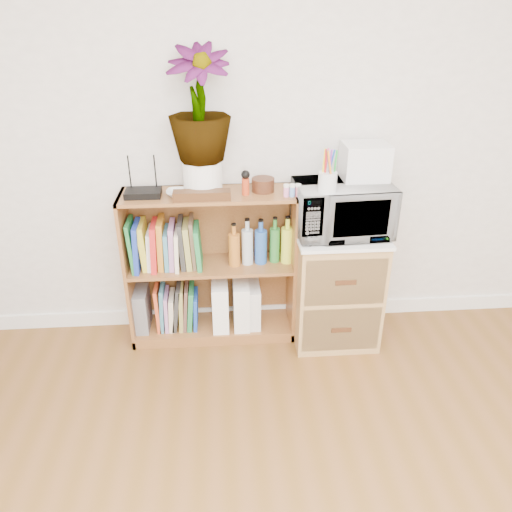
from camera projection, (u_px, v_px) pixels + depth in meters
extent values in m
cube|color=white|center=(266.00, 311.00, 3.35)|extent=(4.00, 0.02, 0.10)
cube|color=brown|center=(211.00, 268.00, 3.01)|extent=(1.00, 0.30, 0.95)
cube|color=#9E7542|center=(335.00, 287.00, 3.05)|extent=(0.50, 0.45, 0.70)
imported|color=white|center=(342.00, 209.00, 2.81)|extent=(0.55, 0.39, 0.29)
cylinder|color=silver|center=(327.00, 182.00, 2.60)|extent=(0.10, 0.10, 0.11)
cube|color=silver|center=(365.00, 161.00, 2.78)|extent=(0.25, 0.21, 0.20)
cube|color=black|center=(143.00, 193.00, 2.74)|extent=(0.20, 0.13, 0.04)
imported|color=silver|center=(178.00, 193.00, 2.75)|extent=(0.13, 0.13, 0.03)
cylinder|color=white|center=(203.00, 176.00, 2.77)|extent=(0.21, 0.21, 0.18)
imported|color=#2E692A|center=(199.00, 105.00, 2.59)|extent=(0.33, 0.33, 0.59)
cube|color=#341E0E|center=(202.00, 195.00, 2.69)|extent=(0.31, 0.08, 0.05)
cylinder|color=#B83616|center=(246.00, 187.00, 2.75)|extent=(0.04, 0.04, 0.09)
cylinder|color=#361A0E|center=(263.00, 185.00, 2.80)|extent=(0.13, 0.13, 0.07)
cube|color=#DB7983|center=(292.00, 191.00, 2.73)|extent=(0.12, 0.04, 0.06)
cube|color=slate|center=(143.00, 309.00, 3.10)|extent=(0.08, 0.21, 0.26)
cube|color=white|center=(220.00, 303.00, 3.12)|extent=(0.10, 0.25, 0.31)
cube|color=white|center=(241.00, 303.00, 3.13)|extent=(0.10, 0.24, 0.30)
cube|color=silver|center=(253.00, 304.00, 3.14)|extent=(0.09, 0.22, 0.27)
cube|color=#1F7735|center=(133.00, 244.00, 2.90)|extent=(0.04, 0.20, 0.30)
cube|color=#1B34A5|center=(138.00, 245.00, 2.90)|extent=(0.04, 0.20, 0.29)
cube|color=gold|center=(144.00, 245.00, 2.91)|extent=(0.05, 0.20, 0.28)
cube|color=silver|center=(150.00, 249.00, 2.92)|extent=(0.03, 0.20, 0.23)
cube|color=red|center=(155.00, 245.00, 2.91)|extent=(0.05, 0.20, 0.28)
cube|color=#C17F22|center=(161.00, 244.00, 2.91)|extent=(0.04, 0.20, 0.29)
cube|color=teal|center=(167.00, 248.00, 2.93)|extent=(0.03, 0.20, 0.23)
cube|color=#AC73AD|center=(172.00, 245.00, 2.92)|extent=(0.04, 0.20, 0.27)
cube|color=beige|center=(178.00, 247.00, 2.93)|extent=(0.03, 0.20, 0.24)
cube|color=#2B2B2B|center=(182.00, 243.00, 2.92)|extent=(0.04, 0.20, 0.29)
cube|color=#979445|center=(188.00, 245.00, 2.93)|extent=(0.04, 0.20, 0.27)
cube|color=brown|center=(193.00, 242.00, 2.92)|extent=(0.03, 0.20, 0.29)
cube|color=#207B3E|center=(198.00, 245.00, 2.94)|extent=(0.04, 0.20, 0.25)
cylinder|color=#B66822|center=(234.00, 244.00, 2.95)|extent=(0.07, 0.07, 0.26)
cylinder|color=#B0C0C8|center=(247.00, 242.00, 2.95)|extent=(0.07, 0.07, 0.28)
cylinder|color=#2557B1|center=(261.00, 242.00, 2.96)|extent=(0.07, 0.07, 0.27)
cylinder|color=#2D7D30|center=(275.00, 241.00, 2.96)|extent=(0.06, 0.06, 0.28)
cylinder|color=#D6E736|center=(287.00, 240.00, 2.96)|extent=(0.07, 0.07, 0.29)
cylinder|color=#B1BFC6|center=(301.00, 241.00, 2.97)|extent=(0.06, 0.06, 0.26)
cube|color=#D34B25|center=(159.00, 306.00, 3.10)|extent=(0.03, 0.19, 0.29)
cube|color=teal|center=(163.00, 306.00, 3.11)|extent=(0.04, 0.19, 0.29)
cube|color=#AE74AE|center=(167.00, 309.00, 3.12)|extent=(0.03, 0.19, 0.24)
cube|color=beige|center=(172.00, 310.00, 3.13)|extent=(0.04, 0.19, 0.22)
cube|color=#2B2B2B|center=(177.00, 305.00, 3.11)|extent=(0.07, 0.19, 0.30)
cube|color=olive|center=(182.00, 305.00, 3.12)|extent=(0.04, 0.19, 0.29)
cube|color=brown|center=(186.00, 305.00, 3.12)|extent=(0.05, 0.19, 0.29)
cube|color=#1E723F|center=(191.00, 306.00, 3.12)|extent=(0.05, 0.19, 0.27)
cube|color=#1A40A1|center=(196.00, 309.00, 3.14)|extent=(0.03, 0.19, 0.22)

